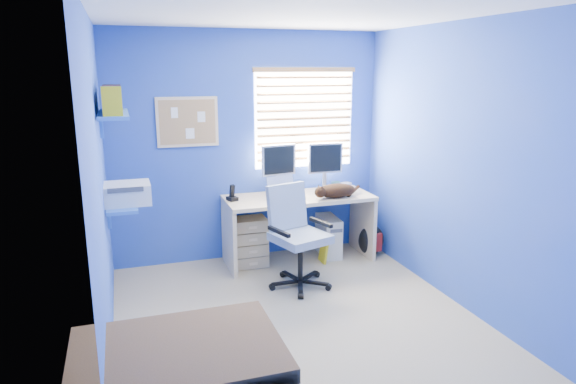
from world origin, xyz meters
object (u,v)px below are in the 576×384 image
object	(u,v)px
desk	(299,229)
laptop	(287,189)
tower_pc	(328,236)
cat	(337,191)
office_chair	(297,249)

from	to	relation	value
desk	laptop	world-z (taller)	laptop
laptop	tower_pc	distance (m)	0.84
tower_pc	laptop	bearing A→B (deg)	-162.58
desk	tower_pc	bearing A→B (deg)	8.12
cat	tower_pc	size ratio (longest dim) A/B	0.94
desk	laptop	distance (m)	0.51
office_chair	laptop	bearing A→B (deg)	82.57
laptop	tower_pc	size ratio (longest dim) A/B	0.73
cat	tower_pc	bearing A→B (deg)	72.15
laptop	cat	size ratio (longest dim) A/B	0.78
tower_pc	office_chair	distance (m)	0.93
cat	office_chair	world-z (taller)	office_chair
desk	laptop	size ratio (longest dim) A/B	4.87
cat	office_chair	distance (m)	0.87
laptop	office_chair	xyz separation A→B (m)	(-0.07, -0.55, -0.48)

